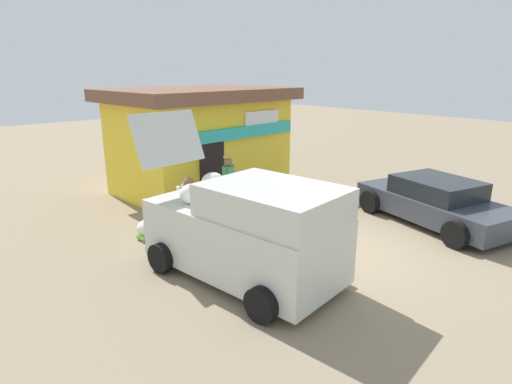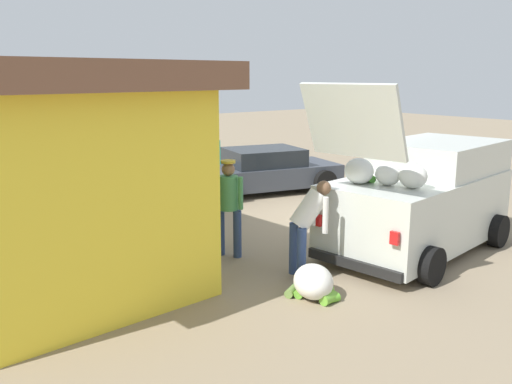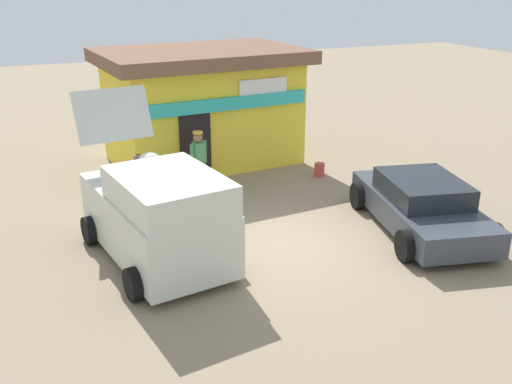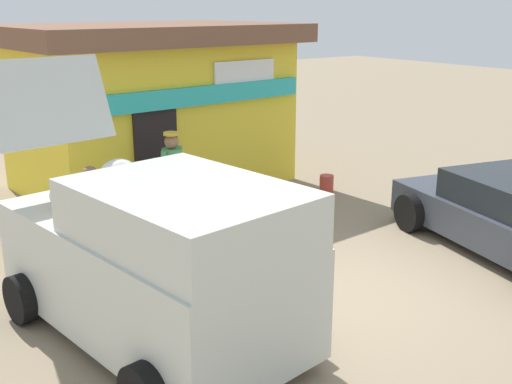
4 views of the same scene
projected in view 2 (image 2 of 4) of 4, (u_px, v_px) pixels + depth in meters
The scene contains 8 objects.
ground_plane at pixel (333, 218), 12.40m from camera, with size 60.00×60.00×0.00m, color gray.
storefront_bar at pixel (33, 170), 8.55m from camera, with size 6.15×4.44×3.41m.
delivery_van at pixel (421, 198), 9.99m from camera, with size 2.65×4.62×3.12m.
parked_sedan at pixel (264, 171), 15.13m from camera, with size 2.93×4.50×1.22m.
vendor_standing at pixel (229, 201), 9.62m from camera, with size 0.51×0.46×1.76m.
customer_bending at pixel (308, 220), 8.66m from camera, with size 0.63×0.72×1.58m.
unloaded_banana_pile at pixel (314, 283), 7.95m from camera, with size 0.95×0.89×0.49m.
paint_bucket at pixel (132, 208), 12.53m from camera, with size 0.29×0.29×0.39m, color #BF3F33.
Camera 2 is at (-8.40, 8.74, 3.23)m, focal length 37.85 mm.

